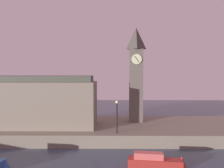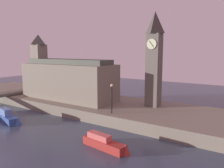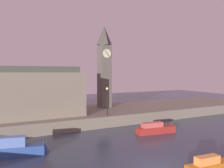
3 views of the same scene
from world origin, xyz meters
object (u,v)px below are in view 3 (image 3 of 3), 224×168
object	(u,v)px
clock_tower	(104,66)
streetlamp	(107,98)
parliament_hall	(12,92)
boat_dinghy_red	(158,129)
boat_tour_blue	(22,148)
boat_patrol_orange	(214,166)

from	to	relation	value
clock_tower	streetlamp	xyz separation A→B (m)	(-2.86, -6.72, -4.62)
clock_tower	parliament_hall	distance (m)	15.43
parliament_hall	boat_dinghy_red	world-z (taller)	parliament_hall
boat_tour_blue	streetlamp	bearing A→B (deg)	29.88
boat_patrol_orange	streetlamp	bearing A→B (deg)	89.95
parliament_hall	clock_tower	bearing A→B (deg)	11.71
streetlamp	parliament_hall	bearing A→B (deg)	162.72
streetlamp	boat_dinghy_red	size ratio (longest dim) A/B	0.70
boat_tour_blue	clock_tower	bearing A→B (deg)	42.45
streetlamp	boat_patrol_orange	bearing A→B (deg)	-90.05
clock_tower	parliament_hall	world-z (taller)	clock_tower
streetlamp	boat_patrol_orange	distance (m)	17.91
streetlamp	clock_tower	bearing A→B (deg)	66.95
boat_tour_blue	boat_patrol_orange	world-z (taller)	boat_tour_blue
parliament_hall	boat_tour_blue	xyz separation A→B (m)	(-0.25, -10.62, -4.24)
clock_tower	boat_tour_blue	world-z (taller)	clock_tower
clock_tower	boat_dinghy_red	world-z (taller)	clock_tower
clock_tower	boat_tour_blue	bearing A→B (deg)	-137.55
boat_dinghy_red	boat_tour_blue	bearing A→B (deg)	-178.32
parliament_hall	streetlamp	bearing A→B (deg)	-17.28
streetlamp	boat_patrol_orange	xyz separation A→B (m)	(-0.01, -17.59, -3.37)
boat_tour_blue	boat_dinghy_red	world-z (taller)	boat_tour_blue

